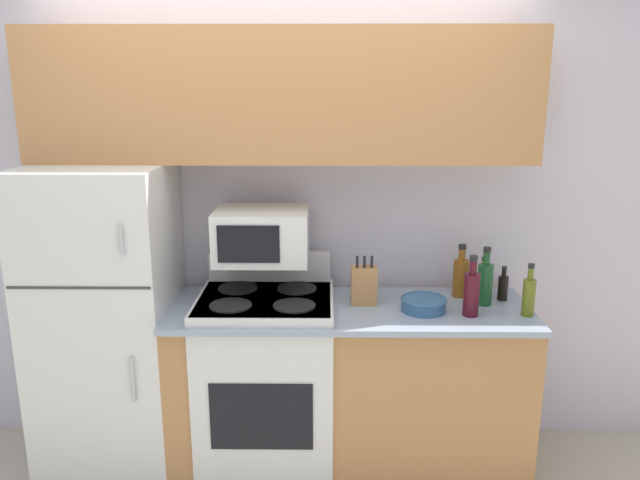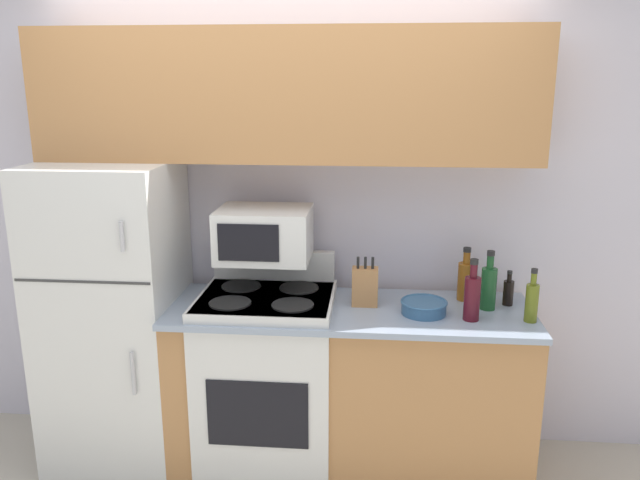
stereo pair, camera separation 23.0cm
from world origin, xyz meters
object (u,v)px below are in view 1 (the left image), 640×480
(stove, at_px, (267,381))
(microwave, at_px, (262,235))
(bottle_soy_sauce, at_px, (503,287))
(bottle_olive_oil, at_px, (529,295))
(refrigerator, at_px, (107,322))
(bottle_wine_red, at_px, (472,292))
(bowl, at_px, (423,304))
(bottle_whiskey, at_px, (461,276))
(bottle_wine_green, at_px, (485,282))
(knife_block, at_px, (364,285))
(bottle_cooking_spray, at_px, (483,282))

(stove, distance_m, microwave, 0.77)
(bottle_soy_sauce, bearing_deg, stove, -174.97)
(bottle_soy_sauce, relative_size, bottle_olive_oil, 0.69)
(refrigerator, distance_m, bottle_wine_red, 1.84)
(bowl, height_order, bottle_olive_oil, bottle_olive_oil)
(stove, height_order, bowl, stove)
(bottle_whiskey, bearing_deg, bottle_wine_green, -52.68)
(microwave, bearing_deg, bottle_wine_green, -3.04)
(microwave, xyz_separation_m, bottle_olive_oil, (1.30, -0.21, -0.24))
(refrigerator, relative_size, bottle_wine_red, 5.39)
(stove, relative_size, microwave, 2.39)
(knife_block, bearing_deg, bottle_wine_green, 0.04)
(microwave, relative_size, bottle_wine_green, 1.56)
(microwave, bearing_deg, knife_block, -6.65)
(bottle_wine_green, bearing_deg, stove, -177.93)
(bottle_whiskey, bearing_deg, bottle_wine_red, -91.37)
(bottle_olive_oil, distance_m, bottle_wine_green, 0.23)
(bottle_wine_red, bearing_deg, microwave, 168.19)
(refrigerator, bearing_deg, stove, -2.32)
(knife_block, height_order, bottle_wine_red, bottle_wine_red)
(microwave, distance_m, bottle_whiskey, 1.06)
(microwave, bearing_deg, bottle_olive_oil, -9.19)
(bottle_wine_red, height_order, bottle_soy_sauce, bottle_wine_red)
(bottle_olive_oil, bearing_deg, stove, 175.07)
(bowl, xyz_separation_m, bottle_olive_oil, (0.49, -0.06, 0.07))
(stove, distance_m, bowl, 0.91)
(bottle_soy_sauce, bearing_deg, bottle_wine_green, -149.01)
(bottle_whiskey, height_order, bottle_cooking_spray, bottle_whiskey)
(bowl, distance_m, bottle_cooking_spray, 0.39)
(bowl, bearing_deg, microwave, 169.26)
(bottle_soy_sauce, bearing_deg, bowl, -159.65)
(bottle_wine_green, bearing_deg, bottle_wine_red, -123.56)
(stove, xyz_separation_m, bottle_cooking_spray, (1.12, 0.14, 0.50))
(microwave, bearing_deg, bottle_soy_sauce, 0.34)
(microwave, xyz_separation_m, bowl, (0.81, -0.15, -0.31))
(bottle_wine_red, xyz_separation_m, bottle_cooking_spray, (0.12, 0.25, -0.03))
(bottle_wine_red, distance_m, bottle_cooking_spray, 0.28)
(stove, bearing_deg, bowl, -3.85)
(knife_block, distance_m, bottle_whiskey, 0.53)
(microwave, xyz_separation_m, knife_block, (0.52, -0.06, -0.25))
(bottle_soy_sauce, bearing_deg, microwave, -179.66)
(bottle_cooking_spray, bearing_deg, bottle_olive_oil, -57.34)
(knife_block, relative_size, bowl, 1.11)
(knife_block, bearing_deg, bottle_cooking_spray, 8.87)
(bottle_wine_green, xyz_separation_m, bottle_whiskey, (-0.10, 0.13, -0.01))
(knife_block, relative_size, bottle_wine_green, 0.85)
(refrigerator, distance_m, stove, 0.88)
(knife_block, xyz_separation_m, bottle_olive_oil, (0.78, -0.15, 0.00))
(microwave, xyz_separation_m, bottle_wine_red, (1.02, -0.21, -0.23))
(refrigerator, relative_size, bottle_olive_oil, 6.22)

